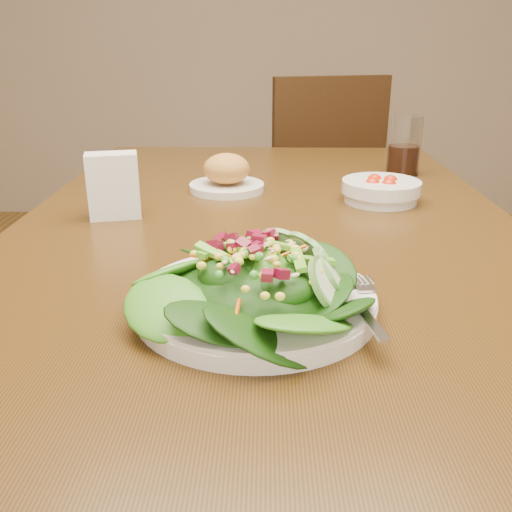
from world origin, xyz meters
TOP-DOWN VIEW (x-y plane):
  - dining_table at (0.00, 0.00)m, footprint 0.90×1.40m
  - chair_far at (0.18, 1.11)m, footprint 0.53×0.53m
  - salad_plate at (-0.00, -0.37)m, footprint 0.29×0.29m
  - bread_plate at (-0.09, 0.19)m, footprint 0.16×0.16m
  - tomato_bowl at (0.22, 0.11)m, footprint 0.16×0.16m
  - drinking_glass at (0.32, 0.36)m, footprint 0.08×0.08m
  - napkin_holder at (-0.28, 0.00)m, footprint 0.10×0.07m

SIDE VIEW (x-z plane):
  - chair_far at x=0.18m, z-range 0.03..0.96m
  - dining_table at x=0.00m, z-range 0.27..1.02m
  - tomato_bowl at x=0.22m, z-range 0.75..0.80m
  - salad_plate at x=0.00m, z-range 0.74..0.82m
  - bread_plate at x=-0.09m, z-range 0.74..0.82m
  - drinking_glass at x=0.32m, z-range 0.74..0.88m
  - napkin_holder at x=-0.28m, z-range 0.75..0.87m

